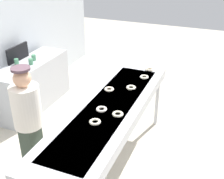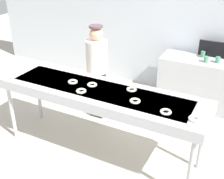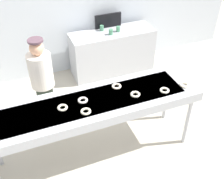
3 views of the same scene
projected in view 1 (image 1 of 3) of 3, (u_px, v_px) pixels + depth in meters
ground_plane at (109, 168)px, 4.06m from camera, size 16.00×16.00×0.00m
fryer_conveyor at (109, 111)px, 3.64m from camera, size 2.90×0.77×1.01m
sugar_donut_0 at (131, 88)px, 4.02m from camera, size 0.18×0.18×0.03m
sugar_donut_1 at (150, 69)px, 4.60m from camera, size 0.14×0.14×0.03m
sugar_donut_2 at (95, 122)px, 3.26m from camera, size 0.16×0.16×0.03m
sugar_donut_3 at (109, 89)px, 3.98m from camera, size 0.15×0.15×0.03m
sugar_donut_4 at (102, 109)px, 3.50m from camera, size 0.18×0.18×0.03m
sugar_donut_5 at (118, 114)px, 3.40m from camera, size 0.18×0.18×0.03m
sugar_donut_6 at (144, 77)px, 4.34m from camera, size 0.19×0.19×0.03m
worker_baker at (28, 120)px, 3.50m from camera, size 0.35×0.35×1.60m
prep_counter at (33, 85)px, 5.41m from camera, size 1.69×0.57×0.90m
paper_cup_0 at (16, 62)px, 5.09m from camera, size 0.08×0.08×0.10m
paper_cup_1 at (34, 58)px, 5.27m from camera, size 0.08×0.08×0.10m
paper_cup_2 at (31, 62)px, 5.10m from camera, size 0.08×0.08×0.10m
menu_display at (18, 53)px, 5.22m from camera, size 0.55×0.04×0.28m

